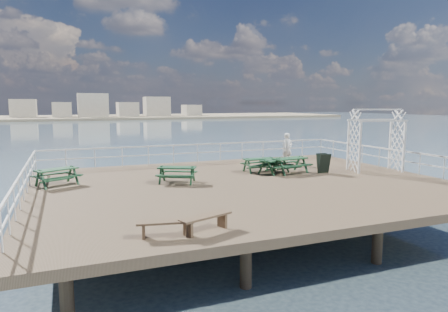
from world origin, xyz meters
The scene contains 13 objects.
ground centered at (0.00, 0.00, -0.15)m, with size 18.00×14.00×0.30m, color brown.
sea_backdrop centered at (12.54, 134.07, -0.51)m, with size 300.00×300.00×9.20m.
railing centered at (-0.07, 2.57, 0.87)m, with size 17.77×13.76×1.10m.
picnic_table_a centered at (-7.76, 2.46, 0.53)m, with size 2.13×1.97×0.83m.
picnic_table_b centered at (1.86, 2.30, 0.51)m, with size 1.64×1.33×0.79m.
picnic_table_c centered at (3.16, 1.45, 0.56)m, with size 2.01×1.73×0.87m.
picnic_table_d centered at (-2.81, 1.12, 0.52)m, with size 2.08×1.94×0.81m.
picnic_table_e centered at (2.38, 1.69, 0.51)m, with size 2.06×1.93×0.80m.
flat_bench_near centered at (-5.00, -5.80, 0.32)m, with size 1.54×0.65×0.43m.
flat_bench_far centered at (-3.86, -5.80, 0.35)m, with size 1.65×0.92×0.46m.
trellis_arbor centered at (7.60, 0.34, 1.43)m, with size 2.85×1.97×3.22m.
sandwich_board centered at (4.70, 0.77, 0.49)m, with size 0.64×0.49×1.01m.
person centered at (4.62, 4.16, 0.90)m, with size 0.65×0.43×1.79m, color white.
Camera 1 is at (-7.33, -15.84, 3.52)m, focal length 32.00 mm.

